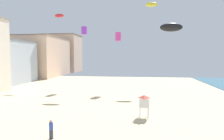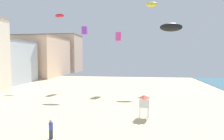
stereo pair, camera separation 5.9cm
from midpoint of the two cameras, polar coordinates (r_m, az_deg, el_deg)
boardwalk_hotel_mid at (r=56.75m, az=-28.19°, el=2.02°), size 10.66×13.24×10.72m
boardwalk_hotel_far at (r=72.65m, az=-19.74°, el=3.60°), size 14.47×20.78×13.24m
boardwalk_hotel_distant at (r=89.59m, az=-14.39°, el=4.63°), size 16.31×12.46×15.95m
kite_flyer at (r=17.98m, az=-17.00°, el=-15.63°), size 0.34×0.34×1.64m
lifeguard_stand at (r=22.88m, az=9.25°, el=-8.83°), size 1.10×1.10×2.55m
kite_red_parafoil at (r=49.24m, az=-14.74°, el=14.83°), size 2.19×0.61×0.85m
kite_yellow_parafoil at (r=45.63m, az=11.36°, el=17.92°), size 2.53×0.70×0.98m
kite_black_parafoil at (r=20.76m, az=16.64°, el=11.64°), size 2.17×0.60×0.84m
kite_magenta_box at (r=40.93m, az=1.89°, el=9.53°), size 1.07×1.07×1.69m
kite_purple_box_2 at (r=44.77m, az=-7.83°, el=11.15°), size 1.05×1.05×1.65m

